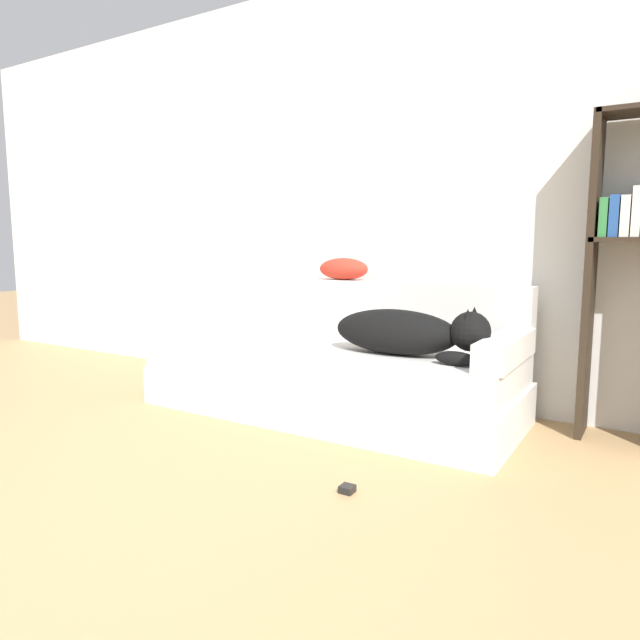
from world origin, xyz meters
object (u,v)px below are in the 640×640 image
at_px(dog, 408,332).
at_px(power_adapter, 347,489).
at_px(couch, 328,379).
at_px(throw_pillow, 343,269).
at_px(laptop, 297,342).
at_px(bookshelf, 632,255).

distance_m(dog, power_adapter, 0.97).
xyz_separation_m(dog, power_adapter, (0.09, -0.81, -0.53)).
height_order(couch, throw_pillow, throw_pillow).
height_order(couch, laptop, laptop).
bearing_deg(throw_pillow, laptop, -97.27).
distance_m(couch, laptop, 0.29).
relative_size(dog, throw_pillow, 2.51).
distance_m(laptop, throw_pillow, 0.62).
bearing_deg(couch, power_adapter, -55.37).
bearing_deg(laptop, dog, -12.12).
height_order(throw_pillow, power_adapter, throw_pillow).
bearing_deg(laptop, power_adapter, -58.40).
relative_size(laptop, power_adapter, 6.96).
height_order(couch, power_adapter, couch).
relative_size(couch, bookshelf, 1.33).
height_order(laptop, bookshelf, bookshelf).
bearing_deg(dog, laptop, -179.59).
bearing_deg(bookshelf, throw_pillow, -178.85).
bearing_deg(couch, throw_pillow, 105.43).
distance_m(bookshelf, power_adapter, 1.83).
distance_m(dog, throw_pillow, 0.83).
bearing_deg(bookshelf, couch, -165.85).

